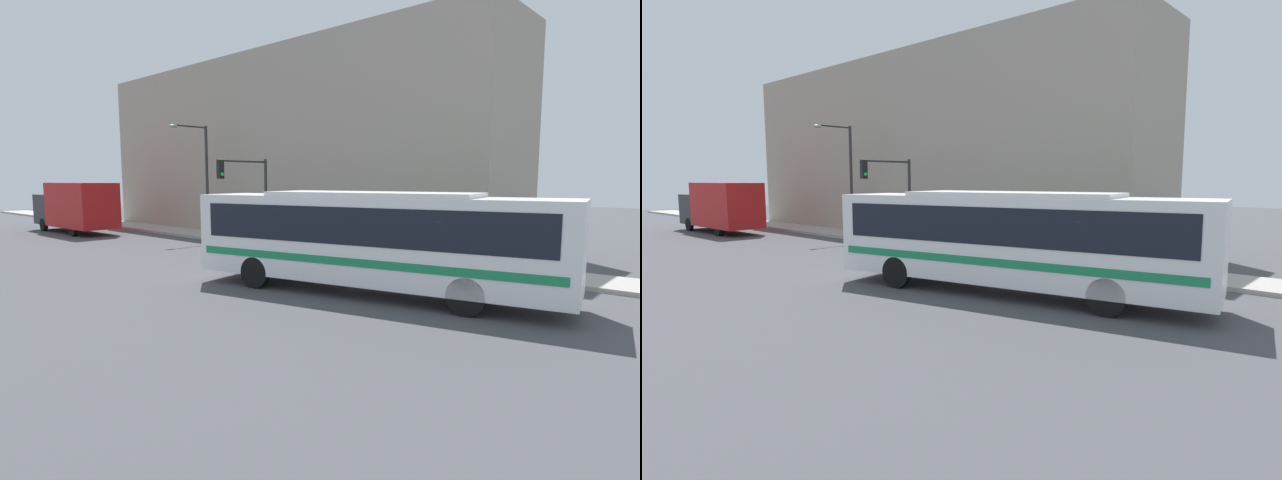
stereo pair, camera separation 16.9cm
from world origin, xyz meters
TOP-DOWN VIEW (x-y plane):
  - ground_plane at (0.00, 0.00)m, footprint 120.00×120.00m
  - sidewalk at (5.80, 20.00)m, footprint 2.60×70.00m
  - building_facade at (10.10, 16.65)m, footprint 6.00×31.30m
  - city_bus at (-0.49, 1.50)m, footprint 4.75×12.13m
  - delivery_truck at (1.15, 27.21)m, footprint 2.44×8.40m
  - fire_hydrant at (5.10, 2.72)m, footprint 0.22×0.30m
  - traffic_light_pole at (4.03, 12.64)m, footprint 3.28×0.35m
  - parking_meter at (5.10, 9.02)m, footprint 0.14×0.14m
  - street_lamp at (4.99, 18.09)m, footprint 2.60×0.28m
  - pedestrian_near_corner at (5.89, 12.73)m, footprint 0.34×0.34m

SIDE VIEW (x-z plane):
  - ground_plane at x=0.00m, z-range 0.00..0.00m
  - sidewalk at x=5.80m, z-range 0.00..0.16m
  - fire_hydrant at x=5.10m, z-range 0.16..0.87m
  - parking_meter at x=5.10m, z-range 0.39..1.64m
  - pedestrian_near_corner at x=5.89m, z-range 0.19..2.03m
  - delivery_truck at x=1.15m, z-range 0.13..3.51m
  - city_bus at x=-0.49m, z-range 0.26..3.47m
  - traffic_light_pole at x=4.03m, z-range 1.05..5.57m
  - street_lamp at x=4.99m, z-range 0.83..7.50m
  - building_facade at x=10.10m, z-range 0.00..11.29m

